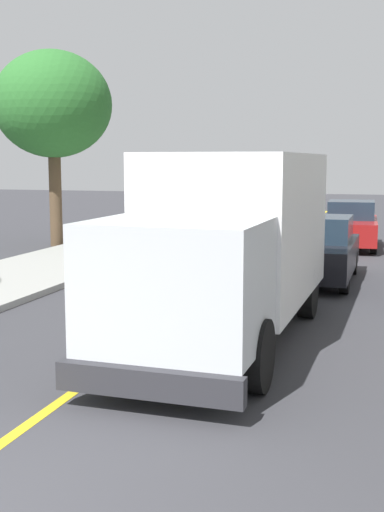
{
  "coord_description": "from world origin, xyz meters",
  "views": [
    {
      "loc": [
        4.02,
        -4.04,
        3.07
      ],
      "look_at": [
        0.61,
        7.18,
        1.4
      ],
      "focal_mm": 46.88,
      "sensor_mm": 36.0,
      "label": 1
    }
  ],
  "objects_px": {
    "parked_car_near": "(318,251)",
    "box_truck": "(231,238)",
    "street_tree_down_block": "(53,105)",
    "parked_car_mid": "(351,226)"
  },
  "relations": [
    {
      "from": "parked_car_near",
      "to": "box_truck",
      "type": "bearing_deg",
      "value": -97.79
    },
    {
      "from": "street_tree_down_block",
      "to": "parked_car_near",
      "type": "bearing_deg",
      "value": -24.6
    },
    {
      "from": "box_truck",
      "to": "parked_car_mid",
      "type": "bearing_deg",
      "value": 84.82
    },
    {
      "from": "box_truck",
      "to": "street_tree_down_block",
      "type": "xyz_separation_m",
      "value": [
        -9.09,
        10.62,
        3.27
      ]
    },
    {
      "from": "parked_car_near",
      "to": "street_tree_down_block",
      "type": "relative_size",
      "value": 0.63
    },
    {
      "from": "box_truck",
      "to": "street_tree_down_block",
      "type": "bearing_deg",
      "value": 130.56
    },
    {
      "from": "parked_car_mid",
      "to": "street_tree_down_block",
      "type": "height_order",
      "value": "street_tree_down_block"
    },
    {
      "from": "parked_car_mid",
      "to": "street_tree_down_block",
      "type": "xyz_separation_m",
      "value": [
        -10.29,
        -2.57,
        4.25
      ]
    },
    {
      "from": "parked_car_near",
      "to": "street_tree_down_block",
      "type": "xyz_separation_m",
      "value": [
        -9.92,
        4.54,
        4.25
      ]
    },
    {
      "from": "parked_car_near",
      "to": "parked_car_mid",
      "type": "relative_size",
      "value": 0.99
    }
  ]
}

